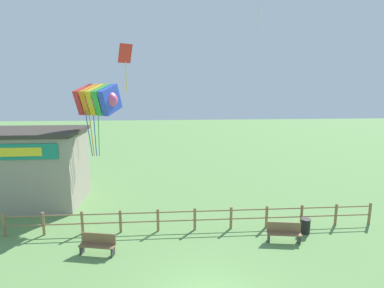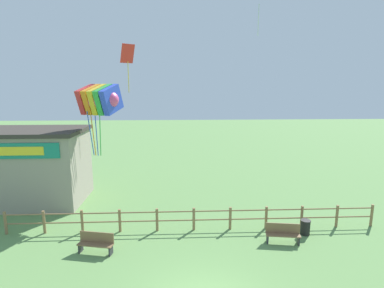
% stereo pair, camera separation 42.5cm
% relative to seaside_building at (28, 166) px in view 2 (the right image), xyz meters
% --- Properties ---
extents(wooden_fence, '(19.25, 0.14, 1.21)m').
position_rel_seaside_building_xyz_m(wooden_fence, '(10.43, -4.53, -1.72)').
color(wooden_fence, olive).
rests_on(wooden_fence, ground_plane).
extents(seaside_building, '(7.17, 4.54, 4.77)m').
position_rel_seaside_building_xyz_m(seaside_building, '(0.00, 0.00, 0.00)').
color(seaside_building, gray).
rests_on(seaside_building, ground_plane).
extents(park_bench_near_fence, '(1.65, 0.64, 0.94)m').
position_rel_seaside_building_xyz_m(park_bench_near_fence, '(14.62, -6.04, -1.91)').
color(park_bench_near_fence, brown).
rests_on(park_bench_near_fence, ground_plane).
extents(park_bench_by_building, '(1.66, 0.72, 0.94)m').
position_rel_seaside_building_xyz_m(park_bench_by_building, '(5.91, -6.50, -1.91)').
color(park_bench_by_building, brown).
rests_on(park_bench_by_building, ground_plane).
extents(trash_bin, '(0.50, 0.50, 0.76)m').
position_rel_seaside_building_xyz_m(trash_bin, '(16.04, -5.29, -2.02)').
color(trash_bin, black).
rests_on(trash_bin, ground_plane).
extents(kite_rainbow_parafoil, '(3.24, 2.87, 4.50)m').
position_rel_seaside_building_xyz_m(kite_rainbow_parafoil, '(4.82, -0.19, 4.21)').
color(kite_rainbow_parafoil, '#E54C8C').
extents(kite_red_diamond, '(1.08, 0.95, 3.35)m').
position_rel_seaside_building_xyz_m(kite_red_diamond, '(6.13, 3.03, 7.02)').
color(kite_red_diamond, red).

